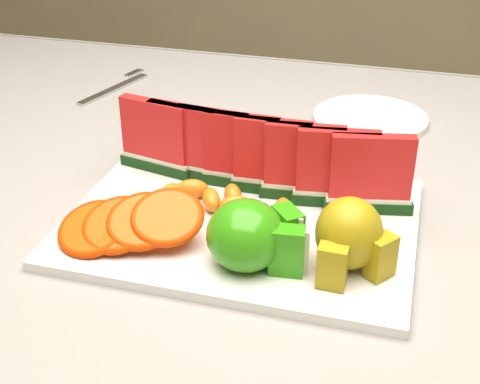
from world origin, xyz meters
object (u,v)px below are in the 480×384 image
object	(u,v)px
platter	(242,221)
side_plate	(370,118)
fork	(116,87)
pear_cluster	(350,237)
apple_cluster	(253,236)

from	to	relation	value
platter	side_plate	bearing A→B (deg)	72.32
side_plate	fork	distance (m)	0.45
platter	fork	distance (m)	0.50
pear_cluster	side_plate	size ratio (longest dim) A/B	0.45
fork	platter	bearing A→B (deg)	-48.16
apple_cluster	side_plate	distance (m)	0.45
apple_cluster	side_plate	xyz separation A→B (m)	(0.08, 0.44, -0.04)
pear_cluster	fork	distance (m)	0.65
pear_cluster	side_plate	xyz separation A→B (m)	(-0.02, 0.42, -0.05)
platter	pear_cluster	bearing A→B (deg)	-26.56
platter	apple_cluster	xyz separation A→B (m)	(0.03, -0.08, 0.04)
side_plate	platter	bearing A→B (deg)	-107.68
platter	side_plate	distance (m)	0.37
fork	apple_cluster	bearing A→B (deg)	-51.12
pear_cluster	fork	bearing A→B (deg)	136.68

